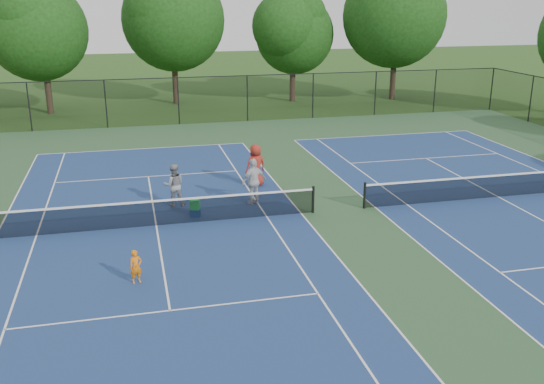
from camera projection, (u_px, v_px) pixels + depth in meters
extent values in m
plane|color=#234716|center=(339.00, 211.00, 23.55)|extent=(140.00, 140.00, 0.00)
cube|color=#305631|center=(339.00, 210.00, 23.54)|extent=(36.00, 36.00, 0.01)
cube|color=navy|center=(156.00, 226.00, 21.99)|extent=(10.97, 23.77, 0.00)
cube|color=white|center=(144.00, 149.00, 32.97)|extent=(10.97, 0.06, 0.00)
cube|color=white|center=(301.00, 213.00, 23.20)|extent=(0.06, 23.77, 0.00)
cube|color=white|center=(36.00, 236.00, 21.07)|extent=(0.06, 23.77, 0.00)
cube|color=white|center=(266.00, 216.00, 22.90)|extent=(0.06, 23.77, 0.00)
cube|color=white|center=(148.00, 177.00, 27.90)|extent=(8.23, 0.06, 0.00)
cube|color=white|center=(170.00, 310.00, 16.07)|extent=(8.23, 0.06, 0.00)
cube|color=white|center=(156.00, 225.00, 21.98)|extent=(0.06, 12.80, 0.00)
cylinder|color=black|center=(313.00, 200.00, 23.15)|extent=(0.10, 0.10, 1.07)
cube|color=black|center=(155.00, 214.00, 21.84)|extent=(11.90, 0.01, 0.90)
cube|color=white|center=(155.00, 201.00, 21.69)|extent=(11.90, 0.04, 0.07)
cube|color=navy|center=(498.00, 197.00, 25.10)|extent=(10.97, 23.77, 0.00)
cube|color=white|center=(383.00, 135.00, 36.08)|extent=(10.97, 0.06, 0.00)
cube|color=white|center=(375.00, 207.00, 23.88)|extent=(0.06, 23.77, 0.00)
cube|color=white|center=(407.00, 204.00, 24.18)|extent=(0.06, 23.77, 0.00)
cube|color=white|center=(426.00, 158.00, 31.01)|extent=(8.23, 0.06, 0.00)
cube|color=white|center=(498.00, 197.00, 25.10)|extent=(0.06, 12.80, 0.00)
cylinder|color=black|center=(365.00, 196.00, 23.61)|extent=(0.10, 0.10, 1.07)
cube|color=black|center=(500.00, 186.00, 24.96)|extent=(11.90, 0.01, 0.90)
cube|color=white|center=(501.00, 175.00, 24.81)|extent=(11.90, 0.04, 0.07)
cylinder|color=black|center=(29.00, 107.00, 36.71)|extent=(0.08, 0.08, 3.00)
cylinder|color=black|center=(106.00, 104.00, 37.71)|extent=(0.08, 0.08, 3.00)
cylinder|color=black|center=(178.00, 101.00, 38.71)|extent=(0.08, 0.08, 3.00)
cylinder|color=black|center=(247.00, 99.00, 39.72)|extent=(0.08, 0.08, 3.00)
cylinder|color=black|center=(313.00, 96.00, 40.72)|extent=(0.08, 0.08, 3.00)
cylinder|color=black|center=(375.00, 94.00, 41.72)|extent=(0.08, 0.08, 3.00)
cylinder|color=black|center=(435.00, 91.00, 42.72)|extent=(0.08, 0.08, 3.00)
cylinder|color=black|center=(492.00, 89.00, 43.72)|extent=(0.08, 0.08, 3.00)
cylinder|color=black|center=(531.00, 99.00, 39.56)|extent=(0.08, 0.08, 3.00)
cube|color=black|center=(247.00, 99.00, 39.72)|extent=(36.00, 0.01, 3.00)
cube|color=black|center=(247.00, 76.00, 39.25)|extent=(36.00, 0.05, 0.05)
cylinder|color=#2D2116|center=(48.00, 86.00, 42.25)|extent=(0.44, 0.44, 3.78)
sphere|color=#16360E|center=(42.00, 31.00, 41.08)|extent=(6.80, 6.80, 6.80)
sphere|color=#16360E|center=(40.00, 21.00, 40.87)|extent=(5.58, 5.58, 5.58)
sphere|color=#16360E|center=(39.00, 11.00, 40.67)|extent=(4.35, 4.35, 4.35)
cylinder|color=#2D2116|center=(175.00, 76.00, 46.04)|extent=(0.44, 0.44, 4.14)
sphere|color=#16360E|center=(172.00, 20.00, 44.75)|extent=(7.60, 7.60, 7.60)
sphere|color=#16360E|center=(172.00, 11.00, 44.56)|extent=(6.23, 6.23, 6.23)
sphere|color=#16360E|center=(171.00, 2.00, 44.36)|extent=(4.86, 4.86, 4.86)
cylinder|color=#2D2116|center=(293.00, 79.00, 47.23)|extent=(0.44, 0.44, 3.42)
sphere|color=#16360E|center=(293.00, 35.00, 46.19)|extent=(6.00, 6.00, 6.00)
sphere|color=#16360E|center=(293.00, 25.00, 45.97)|extent=(4.92, 4.92, 4.92)
sphere|color=#16360E|center=(293.00, 16.00, 45.75)|extent=(3.84, 3.84, 3.84)
cylinder|color=#2D2116|center=(393.00, 72.00, 47.95)|extent=(0.44, 0.44, 4.32)
sphere|color=#16360E|center=(397.00, 15.00, 46.61)|extent=(7.80, 7.80, 7.80)
sphere|color=#16360E|center=(397.00, 7.00, 46.42)|extent=(6.40, 6.40, 6.40)
imported|color=orange|center=(136.00, 267.00, 17.50)|extent=(0.43, 0.34, 1.02)
imported|color=gray|center=(174.00, 185.00, 23.85)|extent=(0.84, 0.66, 1.71)
imported|color=silver|center=(254.00, 181.00, 24.04)|extent=(1.19, 0.86, 1.87)
imported|color=maroon|center=(256.00, 165.00, 26.34)|extent=(1.03, 0.81, 1.85)
cube|color=navy|center=(195.00, 213.00, 22.90)|extent=(0.46, 0.37, 0.28)
cube|color=green|center=(195.00, 204.00, 22.80)|extent=(0.42, 0.38, 0.38)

